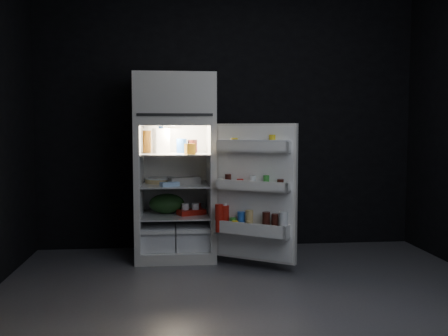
{
  "coord_description": "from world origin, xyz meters",
  "views": [
    {
      "loc": [
        -0.58,
        -3.58,
        1.27
      ],
      "look_at": [
        -0.12,
        1.0,
        0.9
      ],
      "focal_mm": 40.0,
      "sensor_mm": 36.0,
      "label": 1
    }
  ],
  "objects": [
    {
      "name": "fridge_door",
      "position": [
        0.12,
        0.74,
        0.68
      ],
      "size": [
        0.71,
        0.55,
        1.22
      ],
      "color": "silver",
      "rests_on": "ground"
    },
    {
      "name": "egg_carton",
      "position": [
        -0.48,
        1.22,
        0.76
      ],
      "size": [
        0.33,
        0.22,
        0.07
      ],
      "primitive_type": "cube",
      "rotation": [
        0.0,
        0.0,
        0.38
      ],
      "color": "gray",
      "rests_on": "refrigerator"
    },
    {
      "name": "mayo_jar",
      "position": [
        -0.5,
        1.31,
        1.1
      ],
      "size": [
        0.1,
        0.1,
        0.14
      ],
      "primitive_type": "cylinder",
      "rotation": [
        0.0,
        0.0,
        -0.02
      ],
      "color": "#1F50AB",
      "rests_on": "refrigerator"
    },
    {
      "name": "small_carton",
      "position": [
        -0.43,
        1.05,
        1.08
      ],
      "size": [
        0.1,
        0.09,
        0.1
      ],
      "primitive_type": "cube",
      "rotation": [
        0.0,
        0.0,
        0.38
      ],
      "color": "orange",
      "rests_on": "refrigerator"
    },
    {
      "name": "milk_jug",
      "position": [
        -0.7,
        1.28,
        1.15
      ],
      "size": [
        0.17,
        0.17,
        0.24
      ],
      "primitive_type": "cube",
      "rotation": [
        0.0,
        0.0,
        0.34
      ],
      "color": "white",
      "rests_on": "refrigerator"
    },
    {
      "name": "amber_bottle",
      "position": [
        -0.84,
        1.41,
        1.14
      ],
      "size": [
        0.09,
        0.09,
        0.22
      ],
      "primitive_type": "cylinder",
      "rotation": [
        0.0,
        0.0,
        0.06
      ],
      "color": "#B96F1D",
      "rests_on": "refrigerator"
    },
    {
      "name": "pie",
      "position": [
        -0.71,
        1.39,
        0.75
      ],
      "size": [
        0.39,
        0.39,
        0.04
      ],
      "primitive_type": "cylinder",
      "rotation": [
        0.0,
        0.0,
        0.33
      ],
      "color": "tan",
      "rests_on": "refrigerator"
    },
    {
      "name": "wrapped_pkg",
      "position": [
        -0.4,
        1.4,
        0.75
      ],
      "size": [
        0.14,
        0.13,
        0.05
      ],
      "primitive_type": "cube",
      "rotation": [
        0.0,
        0.0,
        -0.39
      ],
      "color": "#F1E5C5",
      "rests_on": "refrigerator"
    },
    {
      "name": "yogurt_tray",
      "position": [
        -0.41,
        1.24,
        0.45
      ],
      "size": [
        0.3,
        0.23,
        0.05
      ],
      "primitive_type": "cube",
      "rotation": [
        0.0,
        0.0,
        0.38
      ],
      "color": "#A4160E",
      "rests_on": "refrigerator"
    },
    {
      "name": "small_can_red",
      "position": [
        -0.35,
        1.39,
        0.47
      ],
      "size": [
        0.1,
        0.1,
        0.09
      ],
      "primitive_type": "cylinder",
      "rotation": [
        0.0,
        0.0,
        0.4
      ],
      "color": "#A4160E",
      "rests_on": "refrigerator"
    },
    {
      "name": "refrigerator",
      "position": [
        -0.57,
        1.32,
        0.96
      ],
      "size": [
        0.76,
        0.71,
        1.78
      ],
      "color": "silver",
      "rests_on": "ground"
    },
    {
      "name": "jam_jar",
      "position": [
        -0.39,
        1.34,
        1.09
      ],
      "size": [
        0.12,
        0.12,
        0.13
      ],
      "primitive_type": "cylinder",
      "rotation": [
        0.0,
        0.0,
        -0.25
      ],
      "color": "black",
      "rests_on": "refrigerator"
    },
    {
      "name": "wall_front",
      "position": [
        0.0,
        -1.7,
        1.35
      ],
      "size": [
        4.0,
        0.0,
        2.7
      ],
      "primitive_type": "cube",
      "color": "black",
      "rests_on": "ground"
    },
    {
      "name": "floor",
      "position": [
        0.0,
        0.0,
        0.0
      ],
      "size": [
        4.0,
        3.4,
        0.0
      ],
      "primitive_type": "cube",
      "color": "#57575D",
      "rests_on": "ground"
    },
    {
      "name": "flat_package",
      "position": [
        -0.62,
        1.08,
        0.75
      ],
      "size": [
        0.19,
        0.14,
        0.04
      ],
      "primitive_type": "cube",
      "rotation": [
        0.0,
        0.0,
        0.39
      ],
      "color": "#97C1EA",
      "rests_on": "refrigerator"
    },
    {
      "name": "small_can_silver",
      "position": [
        -0.31,
        1.46,
        0.47
      ],
      "size": [
        0.09,
        0.09,
        0.09
      ],
      "primitive_type": "cylinder",
      "rotation": [
        0.0,
        0.0,
        0.32
      ],
      "color": "silver",
      "rests_on": "refrigerator"
    },
    {
      "name": "wall_back",
      "position": [
        0.0,
        1.7,
        1.35
      ],
      "size": [
        4.0,
        0.0,
        2.7
      ],
      "primitive_type": "cube",
      "color": "black",
      "rests_on": "ground"
    },
    {
      "name": "produce_bag",
      "position": [
        -0.65,
        1.34,
        0.52
      ],
      "size": [
        0.41,
        0.37,
        0.2
      ],
      "primitive_type": "ellipsoid",
      "rotation": [
        0.0,
        0.0,
        -0.26
      ],
      "color": "#193815",
      "rests_on": "refrigerator"
    }
  ]
}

